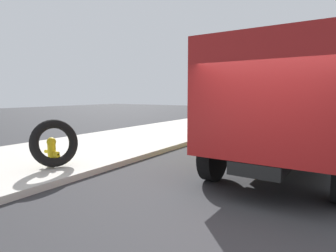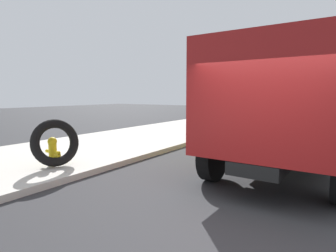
% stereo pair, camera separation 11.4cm
% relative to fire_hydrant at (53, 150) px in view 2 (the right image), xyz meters
% --- Properties ---
extents(ground_plane, '(80.00, 80.00, 0.00)m').
position_rel_fire_hydrant_xyz_m(ground_plane, '(-0.58, -5.14, -0.54)').
color(ground_plane, '#2D2D30').
extents(sidewalk_curb, '(36.00, 5.00, 0.15)m').
position_rel_fire_hydrant_xyz_m(sidewalk_curb, '(-0.58, 1.36, -0.46)').
color(sidewalk_curb, '#BCB7AD').
rests_on(sidewalk_curb, ground).
extents(fire_hydrant, '(0.23, 0.51, 0.72)m').
position_rel_fire_hydrant_xyz_m(fire_hydrant, '(0.00, 0.00, 0.00)').
color(fire_hydrant, yellow).
rests_on(fire_hydrant, sidewalk_curb).
extents(loose_tire, '(1.26, 0.75, 1.20)m').
position_rel_fire_hydrant_xyz_m(loose_tire, '(-0.04, -0.17, 0.22)').
color(loose_tire, black).
rests_on(loose_tire, sidewalk_curb).
extents(dump_truck_yellow, '(7.05, 2.91, 3.00)m').
position_rel_fire_hydrant_xyz_m(dump_truck_yellow, '(3.61, -5.01, 1.08)').
color(dump_truck_yellow, gold).
rests_on(dump_truck_yellow, ground).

